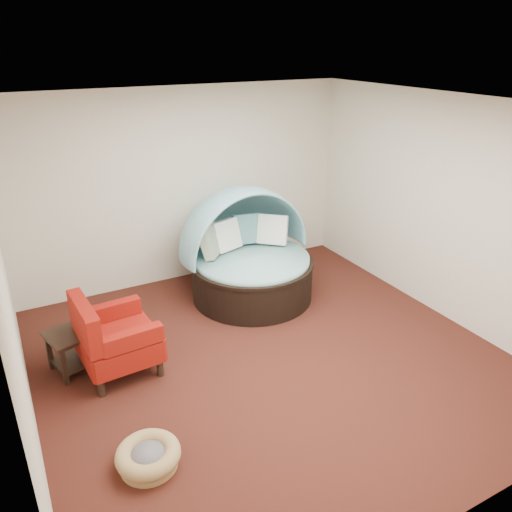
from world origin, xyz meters
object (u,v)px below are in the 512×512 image
side_table (73,345)px  red_armchair (113,338)px  canopy_daybed (248,247)px  pet_basket (148,456)px

side_table → red_armchair: bearing=-34.5°
red_armchair → side_table: (-0.39, 0.27, -0.13)m
canopy_daybed → pet_basket: (-2.21, -2.39, -0.62)m
canopy_daybed → side_table: (-2.51, -0.67, -0.41)m
pet_basket → side_table: size_ratio=1.19×
canopy_daybed → side_table: canopy_daybed is taller
red_armchair → canopy_daybed: bearing=20.0°
canopy_daybed → side_table: size_ratio=3.16×
red_armchair → pet_basket: bearing=-97.1°
pet_basket → red_armchair: red_armchair is taller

